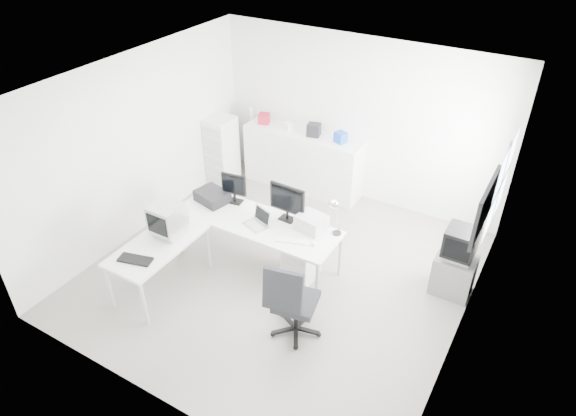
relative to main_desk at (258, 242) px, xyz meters
The scene contains 30 objects.
floor 0.55m from the main_desk, ahead, with size 5.00×5.00×0.01m, color #B1A99F.
ceiling 2.46m from the main_desk, ahead, with size 5.00×5.00×0.01m, color white.
back_wall 2.71m from the main_desk, 80.80° to the left, with size 5.00×0.02×2.80m, color silver.
left_wall 2.34m from the main_desk, behind, with size 0.02×5.00×2.80m, color silver.
right_wall 3.08m from the main_desk, ahead, with size 0.02×5.00×2.80m, color silver.
window 3.35m from the main_desk, 22.30° to the left, with size 0.02×1.20×1.10m, color white, non-canonical shape.
wall_picture 3.25m from the main_desk, ahead, with size 0.04×0.90×0.60m, color black, non-canonical shape.
main_desk is the anchor object (origin of this frame).
side_desk 1.39m from the main_desk, 127.69° to the right, with size 0.70×1.40×0.75m, color silver, non-canonical shape.
drawer_pedestal 0.71m from the main_desk, ahead, with size 0.40×0.50×0.60m, color silver.
inkjet_printer 0.97m from the main_desk, behind, with size 0.46×0.36×0.16m, color black.
lcd_monitor_small 0.86m from the main_desk, 155.56° to the left, with size 0.38×0.22×0.48m, color black, non-canonical shape.
lcd_monitor_large 0.78m from the main_desk, 35.54° to the left, with size 0.54×0.22×0.56m, color black, non-canonical shape.
laptop 0.49m from the main_desk, 63.43° to the right, with size 0.29×0.30×0.20m, color #B7B7BA, non-canonical shape.
white_keyboard 0.77m from the main_desk, 12.99° to the right, with size 0.39×0.12×0.02m, color silver.
white_mouse 1.04m from the main_desk, ahead, with size 0.06×0.06×0.06m, color silver.
laser_printer 0.92m from the main_desk, 16.35° to the left, with size 0.38×0.32×0.21m, color #B9B9B9.
desk_lamp 1.30m from the main_desk, 15.26° to the left, with size 0.17×0.17×0.51m, color silver, non-canonical shape.
crt_monitor 1.33m from the main_desk, 135.00° to the right, with size 0.35×0.35×0.41m, color #B7B7BA, non-canonical shape.
black_keyboard 1.77m from the main_desk, 119.54° to the right, with size 0.43×0.17×0.03m, color black.
office_chair 1.46m from the main_desk, 37.98° to the right, with size 0.65×0.65×1.12m, color #292A2E, non-canonical shape.
tv_cabinet 2.75m from the main_desk, 17.54° to the left, with size 0.53×0.43×0.58m, color slate.
crt_tv 2.78m from the main_desk, 17.54° to the left, with size 0.50×0.48×0.45m, color black, non-canonical shape.
sideboard 2.28m from the main_desk, 102.30° to the left, with size 2.15×0.54×1.08m, color silver.
clutter_box_a 2.69m from the main_desk, 120.03° to the left, with size 0.18×0.16×0.18m, color #AD1830.
clutter_box_b 2.48m from the main_desk, 109.44° to the left, with size 0.13×0.11×0.13m, color silver.
clutter_box_c 2.38m from the main_desk, 97.29° to the left, with size 0.21×0.19×0.21m, color black.
clutter_box_d 2.37m from the main_desk, 84.45° to the left, with size 0.18×0.16×0.18m, color blue.
clutter_bottle 2.88m from the main_desk, 125.01° to the left, with size 0.07×0.07×0.22m, color silver.
filing_cabinet 2.55m from the main_desk, 137.77° to the left, with size 0.43×0.51×1.23m, color silver.
Camera 1 is at (2.95, -4.84, 4.90)m, focal length 32.00 mm.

